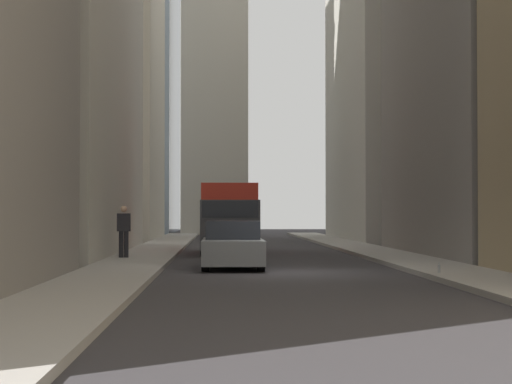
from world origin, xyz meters
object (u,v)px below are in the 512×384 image
at_px(hatchback_grey, 233,246).
at_px(pedestrian, 124,229).
at_px(delivery_truck, 229,218).
at_px(discarded_bottle, 439,269).

height_order(hatchback_grey, pedestrian, pedestrian).
bearing_deg(pedestrian, hatchback_grey, -138.04).
xyz_separation_m(delivery_truck, discarded_bottle, (-14.39, -5.13, -1.21)).
bearing_deg(pedestrian, discarded_bottle, -133.76).
height_order(delivery_truck, hatchback_grey, delivery_truck).
distance_m(delivery_truck, pedestrian, 7.02).
relative_size(hatchback_grey, pedestrian, 2.45).
bearing_deg(delivery_truck, pedestrian, 148.65).
bearing_deg(delivery_truck, hatchback_grey, -180.00).
distance_m(delivery_truck, discarded_bottle, 15.33).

